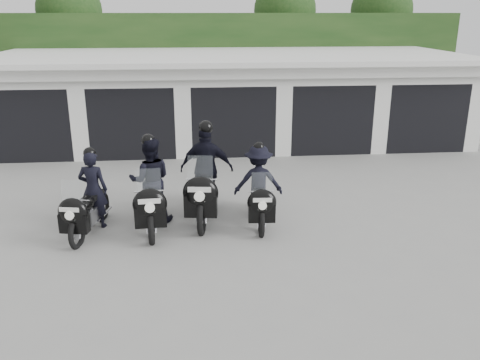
{
  "coord_description": "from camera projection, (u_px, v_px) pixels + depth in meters",
  "views": [
    {
      "loc": [
        -1.21,
        -9.87,
        4.35
      ],
      "look_at": [
        -0.31,
        0.03,
        1.05
      ],
      "focal_mm": 38.0,
      "sensor_mm": 36.0,
      "label": 1
    }
  ],
  "objects": [
    {
      "name": "police_bike_a",
      "position": [
        88.0,
        200.0,
        10.34
      ],
      "size": [
        0.85,
        2.04,
        1.79
      ],
      "rotation": [
        0.0,
        0.0,
        -0.19
      ],
      "color": "black",
      "rests_on": "ground"
    },
    {
      "name": "background_vegetation",
      "position": [
        229.0,
        50.0,
        22.17
      ],
      "size": [
        20.0,
        3.9,
        5.8
      ],
      "color": "#193814",
      "rests_on": "ground"
    },
    {
      "name": "garage_block",
      "position": [
        228.0,
        99.0,
        17.97
      ],
      "size": [
        16.4,
        6.8,
        2.96
      ],
      "color": "silver",
      "rests_on": "ground"
    },
    {
      "name": "police_bike_d",
      "position": [
        259.0,
        187.0,
        10.94
      ],
      "size": [
        1.09,
        2.04,
        1.77
      ],
      "rotation": [
        0.0,
        0.0,
        -0.06
      ],
      "color": "black",
      "rests_on": "ground"
    },
    {
      "name": "ground",
      "position": [
        254.0,
        227.0,
        10.8
      ],
      "size": [
        80.0,
        80.0,
        0.0
      ],
      "primitive_type": "plane",
      "color": "gray",
      "rests_on": "ground"
    },
    {
      "name": "police_bike_c",
      "position": [
        206.0,
        176.0,
        11.17
      ],
      "size": [
        1.26,
        2.49,
        2.17
      ],
      "rotation": [
        0.0,
        0.0,
        -0.13
      ],
      "color": "black",
      "rests_on": "ground"
    },
    {
      "name": "police_bike_b",
      "position": [
        150.0,
        187.0,
        10.67
      ],
      "size": [
        0.95,
        2.3,
        2.0
      ],
      "rotation": [
        0.0,
        0.0,
        0.06
      ],
      "color": "black",
      "rests_on": "ground"
    }
  ]
}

